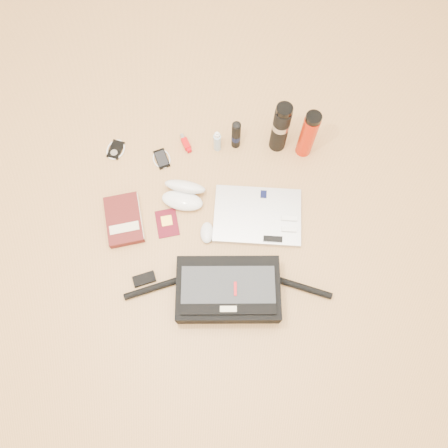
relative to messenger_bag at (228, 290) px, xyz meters
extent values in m
plane|color=#B8844C|center=(-0.03, 0.22, -0.05)|extent=(4.00, 4.00, 0.00)
cube|color=black|center=(0.00, 0.00, 0.00)|extent=(0.43, 0.28, 0.10)
cube|color=#2E3135|center=(0.00, -0.01, 0.05)|extent=(0.38, 0.20, 0.01)
cube|color=black|center=(0.00, -0.09, 0.05)|extent=(0.37, 0.06, 0.01)
cube|color=beige|center=(0.00, -0.09, 0.06)|extent=(0.07, 0.03, 0.01)
cube|color=#A90A0E|center=(0.03, -0.01, 0.06)|extent=(0.01, 0.06, 0.02)
cylinder|color=black|center=(-0.30, 0.04, -0.04)|extent=(0.26, 0.09, 0.03)
cylinder|color=black|center=(0.31, 0.00, -0.04)|extent=(0.25, 0.12, 0.03)
cube|color=black|center=(-0.34, 0.08, -0.04)|extent=(0.10, 0.07, 0.02)
cube|color=#ACACAE|center=(0.15, 0.33, -0.04)|extent=(0.41, 0.31, 0.03)
cube|color=black|center=(0.19, 0.42, -0.03)|extent=(0.03, 0.04, 0.00)
cube|color=white|center=(0.29, 0.30, -0.02)|extent=(0.07, 0.03, 0.01)
cube|color=white|center=(0.28, 0.25, -0.02)|extent=(0.06, 0.03, 0.01)
cube|color=black|center=(0.21, 0.21, -0.02)|extent=(0.08, 0.03, 0.01)
cube|color=#4A1211|center=(-0.43, 0.34, -0.03)|extent=(0.18, 0.25, 0.04)
cube|color=beige|center=(-0.36, 0.35, -0.03)|extent=(0.04, 0.22, 0.03)
cube|color=beige|center=(-0.42, 0.30, -0.01)|extent=(0.13, 0.06, 0.00)
cube|color=#4D0712|center=(-0.24, 0.32, -0.05)|extent=(0.11, 0.14, 0.01)
cube|color=gold|center=(-0.25, 0.33, -0.05)|extent=(0.05, 0.05, 0.00)
ellipsoid|color=silver|center=(-0.07, 0.26, -0.04)|extent=(0.06, 0.10, 0.03)
ellipsoid|color=white|center=(-0.17, 0.41, -0.03)|extent=(0.20, 0.14, 0.05)
ellipsoid|color=silver|center=(-0.16, 0.47, 0.00)|extent=(0.20, 0.14, 0.11)
ellipsoid|color=black|center=(-0.21, 0.42, -0.02)|extent=(0.05, 0.04, 0.02)
ellipsoid|color=black|center=(-0.14, 0.40, -0.02)|extent=(0.05, 0.04, 0.02)
cylinder|color=black|center=(-0.17, 0.41, -0.02)|extent=(0.03, 0.01, 0.01)
cube|color=black|center=(-0.48, 0.70, -0.05)|extent=(0.09, 0.11, 0.01)
cylinder|color=#A9A9AB|center=(-0.48, 0.68, -0.04)|extent=(0.04, 0.04, 0.00)
torus|color=white|center=(-0.48, 0.70, -0.05)|extent=(0.11, 0.11, 0.01)
cube|color=black|center=(-0.26, 0.64, -0.05)|extent=(0.08, 0.11, 0.01)
cube|color=black|center=(-0.26, 0.64, -0.04)|extent=(0.07, 0.09, 0.00)
torus|color=silver|center=(-0.26, 0.64, -0.05)|extent=(0.10, 0.10, 0.01)
cube|color=#B70A0C|center=(-0.15, 0.71, -0.04)|extent=(0.05, 0.06, 0.03)
cube|color=#BA030D|center=(-0.14, 0.67, -0.04)|extent=(0.03, 0.02, 0.02)
cylinder|color=#A7A7AA|center=(-0.16, 0.74, -0.04)|extent=(0.03, 0.04, 0.02)
cylinder|color=#98B7CA|center=(0.00, 0.68, 0.00)|extent=(0.04, 0.04, 0.10)
cylinder|color=white|center=(0.00, 0.68, 0.06)|extent=(0.03, 0.03, 0.02)
cylinder|color=silver|center=(0.00, 0.68, 0.07)|extent=(0.02, 0.02, 0.01)
cylinder|color=black|center=(0.08, 0.70, 0.03)|extent=(0.05, 0.05, 0.17)
cylinder|color=black|center=(0.08, 0.70, 0.01)|extent=(0.05, 0.05, 0.03)
ellipsoid|color=black|center=(0.08, 0.70, 0.11)|extent=(0.05, 0.05, 0.02)
cylinder|color=black|center=(0.28, 0.68, 0.08)|extent=(0.08, 0.08, 0.27)
cylinder|color=#A4A4A7|center=(0.28, 0.68, 0.11)|extent=(0.08, 0.08, 0.03)
cylinder|color=black|center=(0.28, 0.68, 0.22)|extent=(0.08, 0.08, 0.03)
cylinder|color=#B91B05|center=(0.39, 0.65, 0.07)|extent=(0.09, 0.09, 0.25)
cylinder|color=black|center=(0.39, 0.65, 0.21)|extent=(0.08, 0.08, 0.03)
camera|label=1|loc=(-0.04, -0.35, 1.74)|focal=35.00mm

